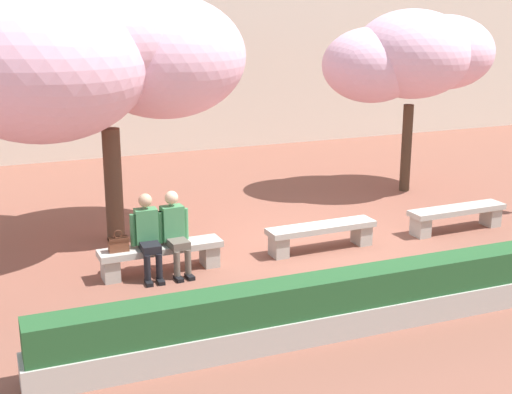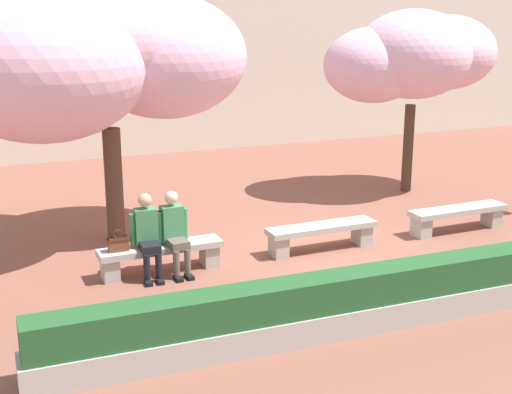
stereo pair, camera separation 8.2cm
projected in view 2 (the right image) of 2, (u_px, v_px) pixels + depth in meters
The scene contains 10 objects.
ground_plane at pixel (321, 250), 12.15m from camera, with size 100.00×100.00×0.00m, color brown.
stone_bench_west_end at pixel (161, 254), 11.08m from camera, with size 1.95×0.47×0.45m.
stone_bench_near_west at pixel (321, 233), 12.07m from camera, with size 1.95×0.47×0.45m.
stone_bench_center at pixel (458, 215), 13.05m from camera, with size 1.95×0.47×0.45m.
person_seated_left at pixel (147, 232), 10.85m from camera, with size 0.51×0.69×1.29m.
person_seated_right at pixel (174, 229), 11.00m from camera, with size 0.51×0.70×1.29m.
handbag at pixel (118, 243), 10.75m from camera, with size 0.30×0.15×0.34m.
cherry_tree_main at pixel (90, 56), 11.76m from camera, with size 5.26×3.69×4.46m.
cherry_tree_secondary at pixel (412, 57), 15.17m from camera, with size 3.77×2.59×3.94m.
planter_hedge_foreground at pixel (419, 291), 9.47m from camera, with size 10.23×0.50×0.80m.
Camera 2 is at (-5.25, -10.25, 4.13)m, focal length 50.00 mm.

